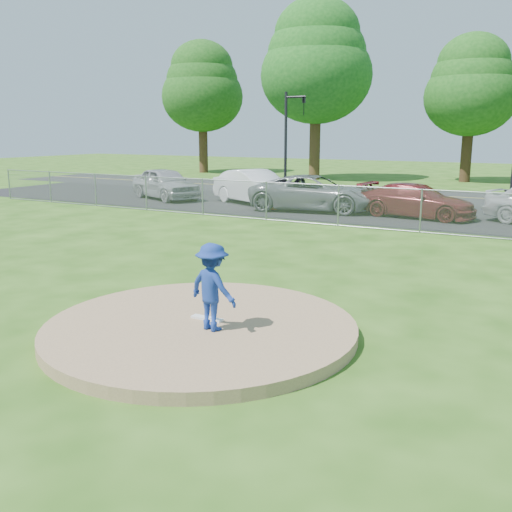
{
  "coord_description": "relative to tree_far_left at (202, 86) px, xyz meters",
  "views": [
    {
      "loc": [
        5.34,
        -7.79,
        3.45
      ],
      "look_at": [
        0.0,
        2.0,
        1.0
      ],
      "focal_mm": 40.0,
      "sensor_mm": 36.0,
      "label": 1
    }
  ],
  "objects": [
    {
      "name": "parked_car_silver",
      "position": [
        9.1,
        -17.14,
        -6.25
      ],
      "size": [
        5.07,
        3.66,
        1.6
      ],
      "primitive_type": "imported",
      "rotation": [
        0.0,
        0.0,
        1.15
      ],
      "color": "#A7A6AB",
      "rests_on": "parking_lot"
    },
    {
      "name": "parked_car_gray",
      "position": [
        17.58,
        -17.59,
        -6.27
      ],
      "size": [
        5.92,
        3.39,
        1.55
      ],
      "primitive_type": "imported",
      "rotation": [
        0.0,
        0.0,
        1.72
      ],
      "color": "slate",
      "rests_on": "parking_lot"
    },
    {
      "name": "traffic_cone",
      "position": [
        15.8,
        -18.09,
        -6.73
      ],
      "size": [
        0.33,
        0.33,
        0.64
      ],
      "primitive_type": "cone",
      "color": "#DD590B",
      "rests_on": "parking_lot"
    },
    {
      "name": "pitching_rubber",
      "position": [
        22.0,
        -32.8,
        -6.84
      ],
      "size": [
        0.6,
        0.15,
        0.04
      ],
      "primitive_type": "cube",
      "color": "white",
      "rests_on": "pitchers_mound"
    },
    {
      "name": "parking_lot",
      "position": [
        22.0,
        -16.5,
        -7.05
      ],
      "size": [
        50.0,
        8.0,
        0.01
      ],
      "primitive_type": "cube",
      "color": "black",
      "rests_on": "ground"
    },
    {
      "name": "traffic_signal_left",
      "position": [
        13.24,
        -11.0,
        -3.7
      ],
      "size": [
        1.28,
        0.2,
        5.6
      ],
      "color": "black",
      "rests_on": "ground"
    },
    {
      "name": "tree_far_left",
      "position": [
        0.0,
        0.0,
        0.0
      ],
      "size": [
        6.72,
        6.72,
        10.74
      ],
      "color": "#3D2616",
      "rests_on": "ground"
    },
    {
      "name": "parked_car_white",
      "position": [
        14.2,
        -16.8,
        -6.24
      ],
      "size": [
        5.21,
        3.65,
        1.63
      ],
      "primitive_type": "imported",
      "rotation": [
        0.0,
        0.0,
        1.13
      ],
      "color": "white",
      "rests_on": "parking_lot"
    },
    {
      "name": "chain_link_fence",
      "position": [
        22.0,
        -21.0,
        -6.31
      ],
      "size": [
        40.0,
        0.06,
        1.5
      ],
      "primitive_type": "cube",
      "color": "gray",
      "rests_on": "ground"
    },
    {
      "name": "tree_center",
      "position": [
        21.0,
        1.0,
        -0.59
      ],
      "size": [
        6.16,
        6.16,
        9.84
      ],
      "color": "#332012",
      "rests_on": "ground"
    },
    {
      "name": "ground",
      "position": [
        22.0,
        -23.0,
        -7.06
      ],
      "size": [
        120.0,
        120.0,
        0.0
      ],
      "primitive_type": "plane",
      "color": "#244E11",
      "rests_on": "ground"
    },
    {
      "name": "pitcher",
      "position": [
        22.37,
        -33.17,
        -6.13
      ],
      "size": [
        1.04,
        0.73,
        1.47
      ],
      "primitive_type": "imported",
      "rotation": [
        0.0,
        0.0,
        2.93
      ],
      "color": "navy",
      "rests_on": "pitchers_mound"
    },
    {
      "name": "pitchers_mound",
      "position": [
        22.0,
        -33.0,
        -6.96
      ],
      "size": [
        5.4,
        5.4,
        0.2
      ],
      "primitive_type": "cylinder",
      "color": "#917150",
      "rests_on": "ground"
    },
    {
      "name": "parked_car_darkred",
      "position": [
        22.03,
        -17.43,
        -6.37
      ],
      "size": [
        4.88,
        2.47,
        1.36
      ],
      "primitive_type": "imported",
      "rotation": [
        0.0,
        0.0,
        1.45
      ],
      "color": "maroon",
      "rests_on": "parking_lot"
    },
    {
      "name": "tree_left",
      "position": [
        11.0,
        -2.0,
        1.18
      ],
      "size": [
        7.84,
        7.84,
        12.53
      ],
      "color": "#3D2916",
      "rests_on": "ground"
    },
    {
      "name": "street",
      "position": [
        22.0,
        -9.0,
        -7.06
      ],
      "size": [
        60.0,
        7.0,
        0.01
      ],
      "primitive_type": "cube",
      "color": "#242427",
      "rests_on": "ground"
    }
  ]
}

